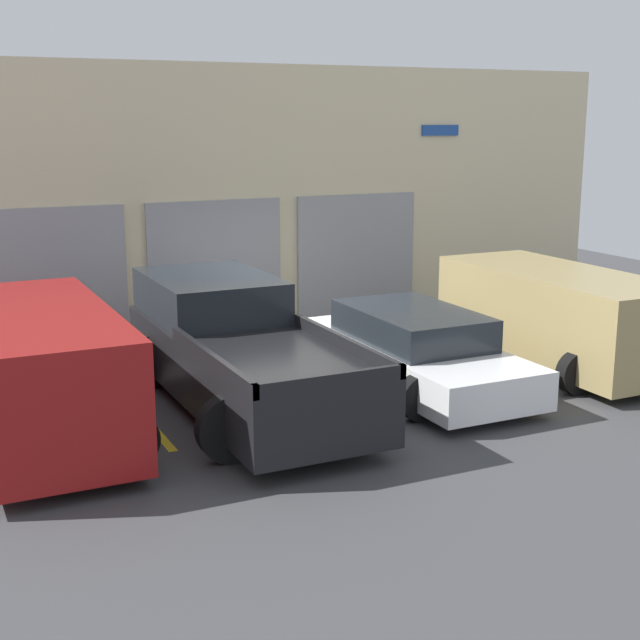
% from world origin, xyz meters
% --- Properties ---
extents(ground_plane, '(28.00, 28.00, 0.00)m').
position_xyz_m(ground_plane, '(0.00, 0.00, 0.00)').
color(ground_plane, '#3D3D3F').
extents(shophouse_building, '(17.69, 0.68, 5.12)m').
position_xyz_m(shophouse_building, '(-0.01, 3.29, 2.52)').
color(shophouse_building, beige).
rests_on(shophouse_building, ground).
extents(pickup_truck, '(2.59, 5.56, 1.74)m').
position_xyz_m(pickup_truck, '(-1.41, -1.48, 0.83)').
color(pickup_truck, black).
rests_on(pickup_truck, ground).
extents(sedan_white, '(2.24, 4.59, 1.21)m').
position_xyz_m(sedan_white, '(1.41, -1.77, 0.58)').
color(sedan_white, white).
rests_on(sedan_white, ground).
extents(sedan_side, '(2.30, 4.56, 1.62)m').
position_xyz_m(sedan_side, '(4.23, -1.79, 0.88)').
color(sedan_side, '#9E8956').
rests_on(sedan_side, ground).
extents(van_right, '(2.30, 4.47, 1.74)m').
position_xyz_m(van_right, '(-4.23, -1.79, 0.94)').
color(van_right, maroon).
rests_on(van_right, ground).
extents(parking_stripe_left, '(0.12, 2.20, 0.01)m').
position_xyz_m(parking_stripe_left, '(-2.82, -1.80, 0.00)').
color(parking_stripe_left, gold).
rests_on(parking_stripe_left, ground).
extents(parking_stripe_centre, '(0.12, 2.20, 0.01)m').
position_xyz_m(parking_stripe_centre, '(0.00, -1.80, 0.00)').
color(parking_stripe_centre, gold).
rests_on(parking_stripe_centre, ground).
extents(parking_stripe_right, '(0.12, 2.20, 0.01)m').
position_xyz_m(parking_stripe_right, '(2.82, -1.80, 0.00)').
color(parking_stripe_right, gold).
rests_on(parking_stripe_right, ground).
extents(parking_stripe_far_right, '(0.12, 2.20, 0.01)m').
position_xyz_m(parking_stripe_far_right, '(5.64, -1.80, 0.00)').
color(parking_stripe_far_right, gold).
rests_on(parking_stripe_far_right, ground).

